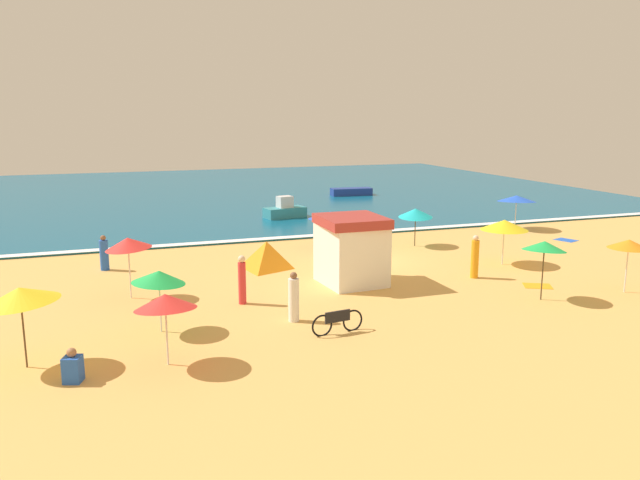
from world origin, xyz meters
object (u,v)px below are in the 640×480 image
Objects in this scene: beach_umbrella_9 at (159,277)px; lifeguard_cabana at (351,250)px; small_boat_1 at (285,210)px; beach_umbrella_2 at (544,246)px; beachgoer_0 at (73,367)px; beachgoer_3 at (294,298)px; beachgoer_2 at (104,254)px; parked_bicycle at (338,322)px; small_boat_0 at (351,192)px; beach_umbrella_0 at (20,295)px; beach_umbrella_3 at (629,244)px; beach_umbrella_7 at (165,302)px; beach_umbrella_1 at (128,243)px; beach_tent at (267,255)px; beach_umbrella_4 at (504,225)px; beachgoer_1 at (475,258)px; beachgoer_5 at (242,280)px; beach_umbrella_5 at (416,213)px; beach_umbrella_6 at (331,215)px; beach_umbrella_8 at (517,199)px.

lifeguard_cabana is at bearing 23.09° from beach_umbrella_9.
lifeguard_cabana is at bearing -96.74° from small_boat_1.
beach_umbrella_2 is 2.49× the size of beachgoer_0.
beach_umbrella_2 is 1.37× the size of beachgoer_3.
beach_umbrella_2 is 1.47× the size of beachgoer_2.
beach_umbrella_9 is (-7.90, -3.37, 0.38)m from lifeguard_cabana.
small_boat_0 is at bearing 67.07° from parked_bicycle.
parked_bicycle is at bearing -1.77° from beach_umbrella_0.
beach_umbrella_3 is 0.99× the size of beach_umbrella_7.
beach_umbrella_0 is 1.31× the size of parked_bicycle.
beach_umbrella_7 is (0.62, -7.00, -0.29)m from beach_umbrella_1.
beach_tent is at bearing 82.19° from beachgoer_3.
beach_umbrella_4 is (16.42, -0.08, -0.26)m from beach_umbrella_1.
beachgoer_5 is at bearing -177.90° from beachgoer_1.
beach_umbrella_1 is 1.30× the size of beachgoer_1.
beach_umbrella_5 reaches higher than beach_umbrella_6.
beachgoer_5 is 30.60m from small_boat_0.
small_boat_1 is (12.35, 22.77, 0.17)m from beachgoer_0.
beach_umbrella_2 is 16.46m from beachgoer_0.
beach_umbrella_8 is at bearing 31.00° from beachgoer_0.
parked_bicycle is (-4.12, -11.77, -1.38)m from beach_umbrella_6.
beach_umbrella_7 is at bearing -175.31° from beach_umbrella_3.
beachgoer_2 reaches higher than small_boat_1.
beach_umbrella_2 is at bearing -80.81° from beachgoer_1.
beach_umbrella_6 is at bearing 29.01° from beach_umbrella_1.
parked_bicycle is at bearing -20.77° from beach_umbrella_9.
beach_umbrella_9 is at bearing 24.44° from beach_umbrella_0.
beach_umbrella_9 is 0.60× the size of small_boat_0.
beachgoer_1 is 10.05m from beachgoer_5.
lifeguard_cabana is 4.99m from beachgoer_5.
beach_umbrella_5 is 20.14m from small_boat_0.
beach_umbrella_0 reaches higher than beach_tent.
beach_umbrella_0 reaches higher than beach_umbrella_6.
beachgoer_2 is (-23.35, -2.39, -1.13)m from beach_umbrella_8.
beach_umbrella_1 reaches higher than beach_tent.
beach_umbrella_1 reaches higher than beach_umbrella_0.
beach_umbrella_2 reaches higher than beach_umbrella_8.
beach_umbrella_3 is 13.53m from beach_umbrella_8.
small_boat_0 is 1.21× the size of small_boat_1.
beach_umbrella_0 reaches higher than beach_umbrella_2.
beach_umbrella_6 is 1.88× the size of beachgoer_3.
beachgoer_5 is (-10.62, 3.21, -1.15)m from beach_umbrella_2.
beach_umbrella_9 is 1.22× the size of beachgoer_3.
beach_tent is (9.08, 8.78, -1.45)m from beach_umbrella_0.
beach_umbrella_8 reaches higher than beach_umbrella_6.
beach_umbrella_8 is 1.99× the size of beachgoer_2.
beach_umbrella_4 is 18.01m from beachgoer_2.
beach_umbrella_4 reaches higher than beachgoer_2.
beach_umbrella_0 is 0.68× the size of small_boat_0.
lifeguard_cabana is at bearing 46.33° from beachgoer_3.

